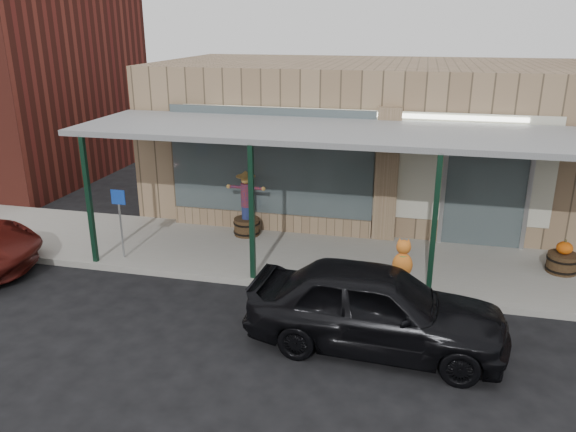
% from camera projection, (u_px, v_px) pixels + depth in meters
% --- Properties ---
extents(ground, '(120.00, 120.00, 0.00)m').
position_uv_depth(ground, '(318.00, 348.00, 9.54)').
color(ground, black).
rests_on(ground, ground).
extents(sidewalk, '(40.00, 3.20, 0.15)m').
position_uv_depth(sidewalk, '(347.00, 261.00, 12.83)').
color(sidewalk, gray).
rests_on(sidewalk, ground).
extents(storefront, '(12.00, 6.25, 4.20)m').
position_uv_depth(storefront, '(370.00, 137.00, 16.36)').
color(storefront, '#907558').
rests_on(storefront, ground).
extents(awning, '(12.00, 3.00, 3.04)m').
position_uv_depth(awning, '(351.00, 135.00, 11.83)').
color(awning, gray).
rests_on(awning, ground).
extents(block_buildings_near, '(61.00, 8.00, 8.00)m').
position_uv_depth(block_buildings_near, '(446.00, 76.00, 16.33)').
color(block_buildings_near, maroon).
rests_on(block_buildings_near, ground).
extents(barrel_scarecrow, '(1.01, 0.75, 1.67)m').
position_uv_depth(barrel_scarecrow, '(246.00, 213.00, 14.07)').
color(barrel_scarecrow, '#45341B').
rests_on(barrel_scarecrow, sidewalk).
extents(barrel_pumpkin, '(0.72, 0.72, 0.74)m').
position_uv_depth(barrel_pumpkin, '(562.00, 261.00, 12.03)').
color(barrel_pumpkin, '#45341B').
rests_on(barrel_pumpkin, sidewalk).
extents(handicap_sign, '(0.33, 0.04, 1.60)m').
position_uv_depth(handicap_sign, '(120.00, 214.00, 12.55)').
color(handicap_sign, gray).
rests_on(handicap_sign, sidewalk).
extents(parked_sedan, '(4.42, 2.02, 1.67)m').
position_uv_depth(parked_sedan, '(376.00, 307.00, 9.40)').
color(parked_sedan, black).
rests_on(parked_sedan, ground).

